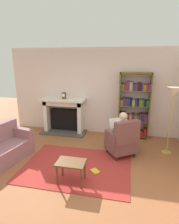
{
  "coord_description": "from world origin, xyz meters",
  "views": [
    {
      "loc": [
        1.09,
        -3.39,
        2.37
      ],
      "look_at": [
        0.1,
        1.2,
        1.05
      ],
      "focal_mm": 30.54,
      "sensor_mm": 36.0,
      "label": 1
    }
  ],
  "objects_px": {
    "fireplace": "(64,114)",
    "side_table": "(71,165)",
    "seated_reader": "(120,131)",
    "mantel_clock": "(64,96)",
    "bookshelf": "(134,107)",
    "floor_lamp": "(173,98)",
    "armchair_reading": "(123,140)"
  },
  "relations": [
    {
      "from": "side_table",
      "to": "floor_lamp",
      "type": "bearing_deg",
      "value": 39.23
    },
    {
      "from": "seated_reader",
      "to": "side_table",
      "type": "relative_size",
      "value": 2.04
    },
    {
      "from": "armchair_reading",
      "to": "floor_lamp",
      "type": "height_order",
      "value": "floor_lamp"
    },
    {
      "from": "armchair_reading",
      "to": "seated_reader",
      "type": "bearing_deg",
      "value": -90.0
    },
    {
      "from": "bookshelf",
      "to": "seated_reader",
      "type": "height_order",
      "value": "bookshelf"
    },
    {
      "from": "seated_reader",
      "to": "fireplace",
      "type": "bearing_deg",
      "value": -66.83
    },
    {
      "from": "fireplace",
      "to": "side_table",
      "type": "relative_size",
      "value": 2.61
    },
    {
      "from": "seated_reader",
      "to": "side_table",
      "type": "height_order",
      "value": "seated_reader"
    },
    {
      "from": "fireplace",
      "to": "mantel_clock",
      "type": "distance_m",
      "value": 0.66
    },
    {
      "from": "seated_reader",
      "to": "side_table",
      "type": "xyz_separation_m",
      "value": [
        -0.86,
        -1.38,
        -0.24
      ]
    },
    {
      "from": "mantel_clock",
      "to": "floor_lamp",
      "type": "relative_size",
      "value": 0.12
    },
    {
      "from": "fireplace",
      "to": "side_table",
      "type": "distance_m",
      "value": 2.77
    },
    {
      "from": "seated_reader",
      "to": "floor_lamp",
      "type": "bearing_deg",
      "value": 158.89
    },
    {
      "from": "fireplace",
      "to": "floor_lamp",
      "type": "height_order",
      "value": "floor_lamp"
    },
    {
      "from": "bookshelf",
      "to": "armchair_reading",
      "type": "relative_size",
      "value": 2.05
    },
    {
      "from": "mantel_clock",
      "to": "armchair_reading",
      "type": "xyz_separation_m",
      "value": [
        1.91,
        -1.17,
        -0.82
      ]
    },
    {
      "from": "fireplace",
      "to": "seated_reader",
      "type": "relative_size",
      "value": 1.28
    },
    {
      "from": "mantel_clock",
      "to": "side_table",
      "type": "distance_m",
      "value": 2.78
    },
    {
      "from": "seated_reader",
      "to": "mantel_clock",
      "type": "bearing_deg",
      "value": -65.35
    },
    {
      "from": "floor_lamp",
      "to": "fireplace",
      "type": "bearing_deg",
      "value": 164.07
    },
    {
      "from": "mantel_clock",
      "to": "bookshelf",
      "type": "height_order",
      "value": "bookshelf"
    },
    {
      "from": "fireplace",
      "to": "mantel_clock",
      "type": "relative_size",
      "value": 7.13
    },
    {
      "from": "mantel_clock",
      "to": "armchair_reading",
      "type": "bearing_deg",
      "value": -31.6
    },
    {
      "from": "fireplace",
      "to": "seated_reader",
      "type": "xyz_separation_m",
      "value": [
        1.9,
        -1.18,
        0.02
      ]
    },
    {
      "from": "bookshelf",
      "to": "fireplace",
      "type": "bearing_deg",
      "value": -179.11
    },
    {
      "from": "mantel_clock",
      "to": "side_table",
      "type": "bearing_deg",
      "value": -68.28
    },
    {
      "from": "mantel_clock",
      "to": "bookshelf",
      "type": "relative_size",
      "value": 0.1
    },
    {
      "from": "mantel_clock",
      "to": "armchair_reading",
      "type": "distance_m",
      "value": 2.38
    },
    {
      "from": "armchair_reading",
      "to": "side_table",
      "type": "height_order",
      "value": "armchair_reading"
    },
    {
      "from": "bookshelf",
      "to": "side_table",
      "type": "height_order",
      "value": "bookshelf"
    },
    {
      "from": "mantel_clock",
      "to": "floor_lamp",
      "type": "xyz_separation_m",
      "value": [
        3.03,
        -0.78,
        0.21
      ]
    },
    {
      "from": "mantel_clock",
      "to": "bookshelf",
      "type": "xyz_separation_m",
      "value": [
        2.16,
        0.14,
        -0.28
      ]
    }
  ]
}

